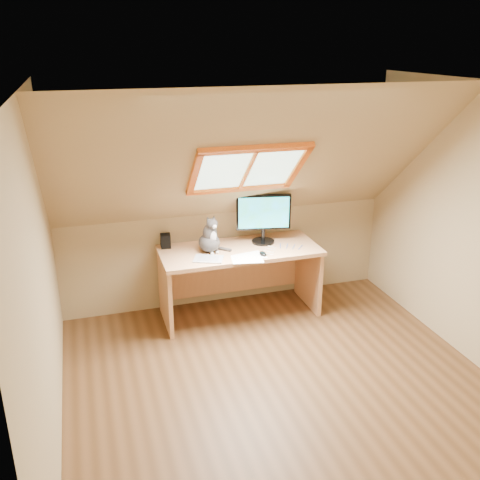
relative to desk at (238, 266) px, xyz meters
name	(u,v)px	position (x,y,z in m)	size (l,w,h in m)	color
ground	(285,391)	(-0.03, -1.45, -0.51)	(3.50, 3.50, 0.00)	brown
room_shell	(296,230)	(-0.03, -1.54, 0.92)	(3.52, 3.52, 2.41)	tan
desk	(238,266)	(0.00, 0.00, 0.00)	(1.60, 0.70, 0.73)	tan
monitor	(264,216)	(0.28, 0.02, 0.52)	(0.55, 0.23, 0.51)	black
cat	(210,238)	(-0.30, -0.06, 0.36)	(0.28, 0.30, 0.39)	#433D3B
desk_speaker	(166,241)	(-0.70, 0.18, 0.29)	(0.10, 0.10, 0.14)	black
graphics_tablet	(209,259)	(-0.37, -0.25, 0.23)	(0.27, 0.20, 0.01)	#B2B2B7
mouse	(263,254)	(0.17, -0.30, 0.24)	(0.06, 0.11, 0.03)	black
papers	(245,258)	(-0.02, -0.33, 0.23)	(0.33, 0.27, 0.00)	white
cables	(282,248)	(0.41, -0.19, 0.23)	(0.51, 0.26, 0.01)	silver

